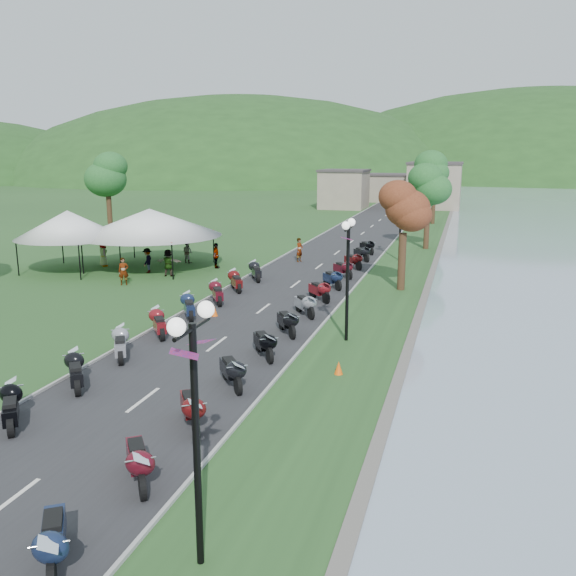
% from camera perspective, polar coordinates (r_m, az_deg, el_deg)
% --- Properties ---
extents(road, '(7.00, 120.00, 0.02)m').
position_cam_1_polar(road, '(47.68, 4.61, 3.30)').
color(road, '#2C2C2E').
rests_on(road, ground).
extents(hills_backdrop, '(360.00, 120.00, 76.00)m').
position_cam_1_polar(hills_backdrop, '(206.44, 13.90, 10.16)').
color(hills_backdrop, '#285621').
rests_on(hills_backdrop, ground).
extents(far_building, '(18.00, 16.00, 5.00)m').
position_cam_1_polar(far_building, '(91.95, 9.23, 9.25)').
color(far_building, gray).
rests_on(far_building, ground).
extents(moto_row_left, '(2.60, 38.63, 1.10)m').
position_cam_1_polar(moto_row_left, '(21.70, -19.45, -7.43)').
color(moto_row_left, '#331411').
rests_on(moto_row_left, ground).
extents(moto_row_right, '(2.60, 43.36, 1.10)m').
position_cam_1_polar(moto_row_right, '(27.77, 0.78, -2.33)').
color(moto_row_right, '#331411').
rests_on(moto_row_right, ground).
extents(streetlamp_near, '(1.40, 1.40, 5.00)m').
position_cam_1_polar(streetlamp_near, '(11.65, -8.56, -14.22)').
color(streetlamp_near, black).
rests_on(streetlamp_near, ground).
extents(vendor_tent_main, '(6.39, 6.39, 4.00)m').
position_cam_1_polar(vendor_tent_main, '(42.21, -12.73, 4.55)').
color(vendor_tent_main, white).
rests_on(vendor_tent_main, ground).
extents(vendor_tent_side, '(4.56, 4.56, 4.00)m').
position_cam_1_polar(vendor_tent_side, '(42.47, -19.77, 4.16)').
color(vendor_tent_side, white).
rests_on(vendor_tent_side, ground).
extents(tree_lakeside, '(2.67, 2.67, 7.43)m').
position_cam_1_polar(tree_lakeside, '(34.79, 10.74, 5.80)').
color(tree_lakeside, '#2B712E').
rests_on(tree_lakeside, ground).
extents(pedestrian_a, '(0.74, 0.70, 1.64)m').
position_cam_1_polar(pedestrian_a, '(37.39, -15.07, 0.28)').
color(pedestrian_a, slate).
rests_on(pedestrian_a, ground).
extents(pedestrian_b, '(0.85, 0.65, 1.55)m').
position_cam_1_polar(pedestrian_b, '(43.85, -9.35, 2.34)').
color(pedestrian_b, slate).
rests_on(pedestrian_b, ground).
extents(pedestrian_c, '(0.63, 1.11, 1.62)m').
position_cam_1_polar(pedestrian_c, '(40.79, -12.96, 1.41)').
color(pedestrian_c, slate).
rests_on(pedestrian_c, ground).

